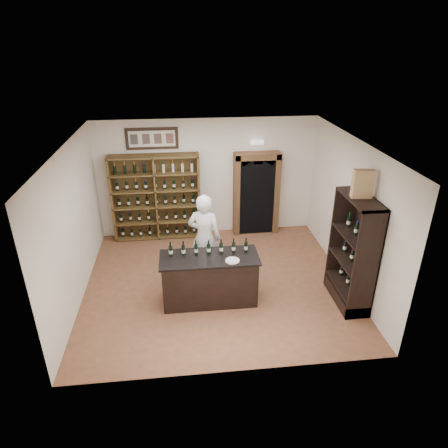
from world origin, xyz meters
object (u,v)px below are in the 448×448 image
(counter_bottle_0, at_px, (171,251))
(shopkeeper, at_px, (205,238))
(side_cabinet, at_px, (352,268))
(tasting_counter, at_px, (210,279))
(wine_shelf, at_px, (156,197))
(wine_crate, at_px, (363,184))

(counter_bottle_0, bearing_deg, shopkeeper, 47.45)
(side_cabinet, bearing_deg, tasting_counter, 173.72)
(wine_shelf, relative_size, side_cabinet, 1.00)
(side_cabinet, distance_m, wine_crate, 1.70)
(counter_bottle_0, xyz_separation_m, shopkeeper, (0.69, 0.75, -0.15))
(wine_shelf, distance_m, wine_crate, 5.15)
(tasting_counter, bearing_deg, wine_shelf, 110.56)
(tasting_counter, xyz_separation_m, shopkeeper, (-0.03, 0.86, 0.47))
(tasting_counter, height_order, wine_crate, wine_crate)
(wine_shelf, relative_size, shopkeeper, 1.14)
(shopkeeper, bearing_deg, tasting_counter, 112.29)
(wine_shelf, height_order, wine_crate, wine_crate)
(counter_bottle_0, bearing_deg, side_cabinet, -6.85)
(wine_shelf, distance_m, counter_bottle_0, 2.85)
(tasting_counter, relative_size, shopkeeper, 0.98)
(side_cabinet, height_order, shopkeeper, side_cabinet)
(wine_shelf, distance_m, side_cabinet, 5.02)
(tasting_counter, height_order, counter_bottle_0, counter_bottle_0)
(wine_shelf, relative_size, counter_bottle_0, 7.33)
(side_cabinet, xyz_separation_m, wine_crate, (-0.04, 0.01, 1.70))
(shopkeeper, xyz_separation_m, wine_crate, (2.71, -1.15, 1.49))
(wine_crate, bearing_deg, counter_bottle_0, -179.58)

